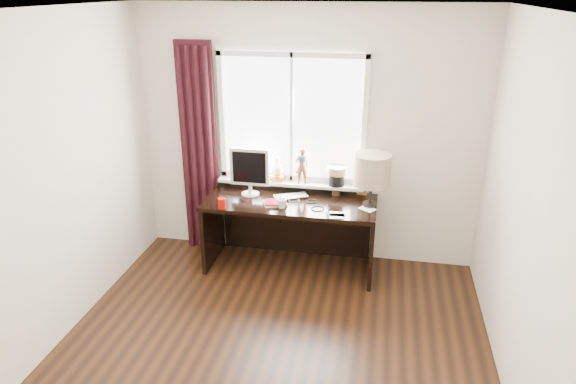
% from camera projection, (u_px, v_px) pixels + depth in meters
% --- Properties ---
extents(floor, '(3.50, 4.00, 0.00)m').
position_uv_depth(floor, '(263.00, 376.00, 3.87)').
color(floor, '#351C0D').
rests_on(floor, ground).
extents(ceiling, '(3.50, 4.00, 0.00)m').
position_uv_depth(ceiling, '(255.00, 12.00, 2.90)').
color(ceiling, white).
rests_on(ceiling, wall_back).
extents(wall_back, '(3.50, 0.00, 2.60)m').
position_uv_depth(wall_back, '(307.00, 138.00, 5.20)').
color(wall_back, beige).
rests_on(wall_back, ground).
extents(wall_left, '(0.00, 4.00, 2.60)m').
position_uv_depth(wall_left, '(24.00, 201.00, 3.69)').
color(wall_left, beige).
rests_on(wall_left, ground).
extents(wall_right, '(0.00, 4.00, 2.60)m').
position_uv_depth(wall_right, '(543.00, 244.00, 3.08)').
color(wall_right, beige).
rests_on(wall_right, ground).
extents(laptop, '(0.40, 0.34, 0.03)m').
position_uv_depth(laptop, '(291.00, 197.00, 5.16)').
color(laptop, silver).
rests_on(laptop, desk).
extents(mug, '(0.13, 0.13, 0.10)m').
position_uv_depth(mug, '(282.00, 203.00, 4.92)').
color(mug, white).
rests_on(mug, desk).
extents(red_cup, '(0.08, 0.08, 0.10)m').
position_uv_depth(red_cup, '(222.00, 203.00, 4.91)').
color(red_cup, '#8D0700').
rests_on(red_cup, desk).
extents(window, '(1.52, 0.21, 1.40)m').
position_uv_depth(window, '(292.00, 138.00, 5.18)').
color(window, white).
rests_on(window, ground).
extents(curtain, '(0.38, 0.09, 2.25)m').
position_uv_depth(curtain, '(199.00, 152.00, 5.39)').
color(curtain, black).
rests_on(curtain, floor).
extents(desk, '(1.70, 0.70, 0.75)m').
position_uv_depth(desk, '(292.00, 219.00, 5.27)').
color(desk, black).
rests_on(desk, floor).
extents(monitor, '(0.40, 0.18, 0.49)m').
position_uv_depth(monitor, '(250.00, 169.00, 5.14)').
color(monitor, beige).
rests_on(monitor, desk).
extents(notebook_stack, '(0.26, 0.23, 0.03)m').
position_uv_depth(notebook_stack, '(275.00, 203.00, 5.00)').
color(notebook_stack, beige).
rests_on(notebook_stack, desk).
extents(brush_holder, '(0.09, 0.09, 0.25)m').
position_uv_depth(brush_holder, '(336.00, 189.00, 5.22)').
color(brush_holder, black).
rests_on(brush_holder, desk).
extents(icon_frame, '(0.10, 0.04, 0.13)m').
position_uv_depth(icon_frame, '(362.00, 189.00, 5.22)').
color(icon_frame, gold).
rests_on(icon_frame, desk).
extents(table_lamp, '(0.35, 0.35, 0.52)m').
position_uv_depth(table_lamp, '(372.00, 170.00, 4.85)').
color(table_lamp, black).
rests_on(table_lamp, desk).
extents(loose_papers, '(0.45, 0.38, 0.00)m').
position_uv_depth(loose_papers, '(347.00, 213.00, 4.82)').
color(loose_papers, white).
rests_on(loose_papers, desk).
extents(desk_cables, '(0.33, 0.48, 0.01)m').
position_uv_depth(desk_cables, '(312.00, 203.00, 5.04)').
color(desk_cables, black).
rests_on(desk_cables, desk).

